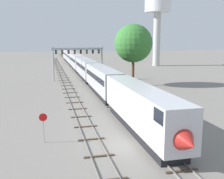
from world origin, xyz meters
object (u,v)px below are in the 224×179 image
at_px(signal_gantry, 78,55).
at_px(stop_sign, 43,124).
at_px(water_tower, 158,11).
at_px(passenger_train, 81,65).
at_px(trackside_tree_left, 133,43).

height_order(signal_gantry, stop_sign, signal_gantry).
distance_m(water_tower, stop_sign, 81.48).
distance_m(passenger_train, trackside_tree_left, 24.97).
distance_m(water_tower, trackside_tree_left, 46.85).
bearing_deg(stop_sign, water_tower, 59.63).
height_order(passenger_train, signal_gantry, signal_gantry).
xyz_separation_m(water_tower, trackside_tree_left, (-22.02, -39.90, -10.85)).
bearing_deg(stop_sign, signal_gantry, 78.69).
bearing_deg(passenger_train, stop_sign, -101.00).
relative_size(signal_gantry, trackside_tree_left, 0.94).
height_order(stop_sign, trackside_tree_left, trackside_tree_left).
bearing_deg(signal_gantry, passenger_train, 79.94).
bearing_deg(signal_gantry, stop_sign, -101.31).
relative_size(signal_gantry, stop_sign, 4.20).
xyz_separation_m(water_tower, stop_sign, (-40.19, -68.59, -17.84)).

